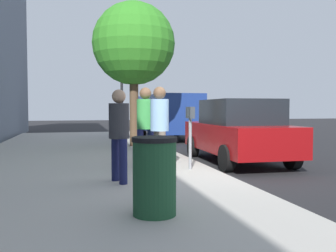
# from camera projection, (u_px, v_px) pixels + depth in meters

# --- Properties ---
(ground_plane) EXTENTS (80.00, 80.00, 0.00)m
(ground_plane) POSITION_uv_depth(u_px,v_px,m) (214.00, 175.00, 8.39)
(ground_plane) COLOR #232326
(ground_plane) RESTS_ON ground
(sidewalk_slab) EXTENTS (28.00, 6.00, 0.15)m
(sidewalk_slab) POSITION_uv_depth(u_px,v_px,m) (79.00, 178.00, 7.67)
(sidewalk_slab) COLOR #B7B2A8
(sidewalk_slab) RESTS_ON ground_plane
(parking_meter) EXTENTS (0.36, 0.12, 1.41)m
(parking_meter) POSITION_uv_depth(u_px,v_px,m) (190.00, 124.00, 8.30)
(parking_meter) COLOR gray
(parking_meter) RESTS_ON sidewalk_slab
(pedestrian_at_meter) EXTENTS (0.55, 0.40, 1.85)m
(pedestrian_at_meter) POSITION_uv_depth(u_px,v_px,m) (160.00, 121.00, 8.09)
(pedestrian_at_meter) COLOR #726656
(pedestrian_at_meter) RESTS_ON sidewalk_slab
(pedestrian_bystander) EXTENTS (0.51, 0.38, 1.72)m
(pedestrian_bystander) POSITION_uv_depth(u_px,v_px,m) (119.00, 128.00, 6.80)
(pedestrian_bystander) COLOR #191E4C
(pedestrian_bystander) RESTS_ON sidewalk_slab
(parking_officer) EXTENTS (0.43, 0.45, 1.87)m
(parking_officer) POSITION_uv_depth(u_px,v_px,m) (145.00, 119.00, 8.70)
(parking_officer) COLOR #191E4C
(parking_officer) RESTS_ON sidewalk_slab
(parked_sedan_near) EXTENTS (4.44, 2.04, 1.77)m
(parked_sedan_near) POSITION_uv_depth(u_px,v_px,m) (238.00, 131.00, 10.32)
(parked_sedan_near) COLOR maroon
(parked_sedan_near) RESTS_ON ground_plane
(parked_van_far) EXTENTS (5.27, 2.27, 2.18)m
(parked_van_far) POSITION_uv_depth(u_px,v_px,m) (168.00, 114.00, 18.24)
(parked_van_far) COLOR navy
(parked_van_far) RESTS_ON ground_plane
(street_tree) EXTENTS (2.99, 2.99, 5.22)m
(street_tree) POSITION_uv_depth(u_px,v_px,m) (134.00, 44.00, 13.37)
(street_tree) COLOR brown
(street_tree) RESTS_ON sidewalk_slab
(traffic_signal) EXTENTS (0.24, 0.44, 3.60)m
(traffic_signal) POSITION_uv_depth(u_px,v_px,m) (124.00, 86.00, 17.41)
(traffic_signal) COLOR black
(traffic_signal) RESTS_ON sidewalk_slab
(trash_bin) EXTENTS (0.59, 0.59, 1.01)m
(trash_bin) POSITION_uv_depth(u_px,v_px,m) (154.00, 176.00, 4.74)
(trash_bin) COLOR #1E4C2D
(trash_bin) RESTS_ON sidewalk_slab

